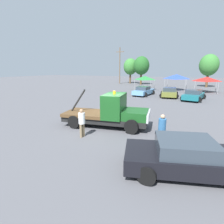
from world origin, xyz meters
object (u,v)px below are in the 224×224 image
object	(u,v)px
tree_left	(209,65)
canopy_tent_blue	(176,77)
tree_right	(130,67)
utility_pole	(120,65)
canopy_tent_red	(207,79)
parked_car_skyblue	(144,91)
foreground_car	(190,157)
person_at_hood	(82,121)
parked_car_teal	(194,95)
canopy_tent_green	(145,78)
tow_truck	(111,113)
person_near_truck	(162,128)
parked_car_olive	(169,92)
tree_center	(141,66)
traffic_cone	(135,115)

from	to	relation	value
tree_left	canopy_tent_blue	bearing A→B (deg)	-121.59
tree_right	utility_pole	bearing A→B (deg)	-140.08
canopy_tent_red	utility_pole	size ratio (longest dim) A/B	0.36
parked_car_skyblue	canopy_tent_blue	world-z (taller)	canopy_tent_blue
parked_car_skyblue	tree_right	xyz separation A→B (m)	(-9.53, 20.50, 3.79)
foreground_car	person_at_hood	xyz separation A→B (m)	(-5.76, 1.25, 0.31)
tree_right	utility_pole	distance (m)	3.05
parked_car_teal	canopy_tent_green	bearing A→B (deg)	54.74
tow_truck	tree_left	bearing A→B (deg)	67.92
person_near_truck	tree_right	size ratio (longest dim) A/B	0.25
parked_car_olive	tree_center	world-z (taller)	tree_center
tow_truck	parked_car_skyblue	xyz separation A→B (m)	(-1.95, 15.23, -0.31)
parked_car_olive	tree_center	size ratio (longest dim) A/B	0.68
tree_right	tow_truck	bearing A→B (deg)	-72.18
foreground_car	tow_truck	bearing A→B (deg)	126.85
canopy_tent_green	canopy_tent_blue	xyz separation A→B (m)	(5.51, 1.38, 0.29)
person_at_hood	traffic_cone	xyz separation A→B (m)	(1.47, 5.30, -0.71)
foreground_car	tree_center	world-z (taller)	tree_center
person_near_truck	traffic_cone	world-z (taller)	person_near_truck
parked_car_teal	traffic_cone	world-z (taller)	parked_car_teal
tree_right	foreground_car	bearing A→B (deg)	-67.16
canopy_tent_green	tree_right	size ratio (longest dim) A/B	0.47
parked_car_teal	canopy_tent_blue	xyz separation A→B (m)	(-3.26, 10.16, 1.84)
tow_truck	tree_left	world-z (taller)	tree_left
tow_truck	traffic_cone	distance (m)	3.06
parked_car_skyblue	traffic_cone	bearing A→B (deg)	-160.31
tree_left	utility_pole	distance (m)	20.88
canopy_tent_blue	tree_left	size ratio (longest dim) A/B	0.51
parked_car_teal	tree_left	xyz separation A→B (m)	(2.17, 18.98, 3.98)
canopy_tent_red	tree_left	distance (m)	10.19
canopy_tent_green	tree_right	distance (m)	15.23
person_at_hood	canopy_tent_green	world-z (taller)	canopy_tent_green
person_at_hood	parked_car_skyblue	xyz separation A→B (m)	(-1.32, 17.67, -0.32)
tree_left	person_near_truck	bearing A→B (deg)	-95.49
tree_center	tree_right	xyz separation A→B (m)	(-3.76, 2.46, -0.20)
foreground_car	person_at_hood	world-z (taller)	person_at_hood
parked_car_olive	tree_left	world-z (taller)	tree_left
canopy_tent_red	tree_left	size ratio (longest dim) A/B	0.49
foreground_car	parked_car_olive	distance (m)	19.38
canopy_tent_red	utility_pole	bearing A→B (deg)	152.13
parked_car_skyblue	tree_center	xyz separation A→B (m)	(-5.77, 18.04, 3.99)
person_at_hood	parked_car_skyblue	bearing A→B (deg)	100.32
parked_car_teal	tree_left	bearing A→B (deg)	3.24
canopy_tent_blue	tow_truck	bearing A→B (deg)	-93.88
tree_left	tree_right	xyz separation A→B (m)	(-18.55, 2.79, -0.19)
parked_car_olive	traffic_cone	xyz separation A→B (m)	(-0.90, -12.54, -0.39)
foreground_car	canopy_tent_blue	world-z (taller)	canopy_tent_blue
tow_truck	utility_pole	world-z (taller)	utility_pole
canopy_tent_green	tree_right	world-z (taller)	tree_right
parked_car_olive	canopy_tent_green	world-z (taller)	canopy_tent_green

